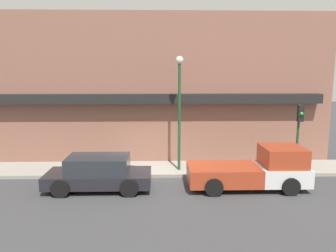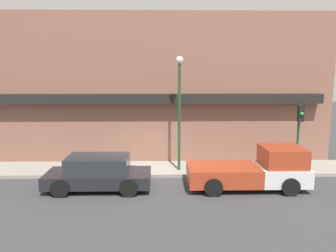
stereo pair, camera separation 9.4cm
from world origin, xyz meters
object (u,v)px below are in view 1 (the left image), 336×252
object	(u,v)px
parked_car	(99,173)
street_lamp	(179,100)
fire_hydrant	(100,165)
traffic_light	(299,125)
pickup_truck	(255,170)

from	to	relation	value
parked_car	street_lamp	size ratio (longest dim) A/B	0.80
fire_hydrant	traffic_light	xyz separation A→B (m)	(9.79, 0.07, 1.89)
street_lamp	pickup_truck	bearing A→B (deg)	-34.97
parked_car	street_lamp	distance (m)	5.15
fire_hydrant	street_lamp	bearing A→B (deg)	4.03
street_lamp	traffic_light	xyz separation A→B (m)	(5.89, -0.20, -1.23)
traffic_light	parked_car	bearing A→B (deg)	-167.93
fire_hydrant	traffic_light	size ratio (longest dim) A/B	0.23
pickup_truck	traffic_light	xyz separation A→B (m)	(2.70, 2.03, 1.62)
parked_car	fire_hydrant	xyz separation A→B (m)	(-0.31, 1.96, -0.19)
fire_hydrant	street_lamp	size ratio (longest dim) A/B	0.13
parked_car	traffic_light	distance (m)	9.85
pickup_truck	street_lamp	distance (m)	4.83
fire_hydrant	traffic_light	bearing A→B (deg)	0.43
street_lamp	traffic_light	bearing A→B (deg)	-1.97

